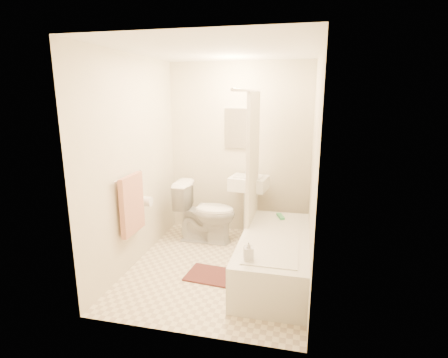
% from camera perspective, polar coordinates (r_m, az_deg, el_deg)
% --- Properties ---
extents(floor, '(2.40, 2.40, 0.00)m').
position_cam_1_polar(floor, '(4.21, -0.79, -14.17)').
color(floor, beige).
rests_on(floor, ground).
extents(ceiling, '(2.40, 2.40, 0.00)m').
position_cam_1_polar(ceiling, '(3.74, -0.92, 20.36)').
color(ceiling, white).
rests_on(ceiling, ground).
extents(wall_back, '(2.00, 0.02, 2.40)m').
position_cam_1_polar(wall_back, '(4.95, 2.50, 4.79)').
color(wall_back, beige).
rests_on(wall_back, ground).
extents(wall_left, '(0.02, 2.40, 2.40)m').
position_cam_1_polar(wall_left, '(4.15, -14.40, 2.63)').
color(wall_left, beige).
rests_on(wall_left, ground).
extents(wall_right, '(0.02, 2.40, 2.40)m').
position_cam_1_polar(wall_right, '(3.69, 14.40, 1.29)').
color(wall_right, beige).
rests_on(wall_right, ground).
extents(mirror, '(0.40, 0.03, 0.55)m').
position_cam_1_polar(mirror, '(4.89, 2.49, 8.22)').
color(mirror, white).
rests_on(mirror, wall_back).
extents(curtain_rod, '(0.03, 1.70, 0.03)m').
position_cam_1_polar(curtain_rod, '(3.76, 4.07, 14.19)').
color(curtain_rod, silver).
rests_on(curtain_rod, wall_back).
extents(shower_curtain, '(0.04, 0.80, 1.55)m').
position_cam_1_polar(shower_curtain, '(4.22, 4.75, 3.47)').
color(shower_curtain, silver).
rests_on(shower_curtain, curtain_rod).
extents(towel_bar, '(0.02, 0.60, 0.02)m').
position_cam_1_polar(towel_bar, '(3.93, -15.45, 0.49)').
color(towel_bar, silver).
rests_on(towel_bar, wall_left).
extents(towel, '(0.06, 0.45, 0.66)m').
position_cam_1_polar(towel, '(4.00, -14.79, -4.00)').
color(towel, '#CC7266').
rests_on(towel, towel_bar).
extents(toilet_paper, '(0.11, 0.12, 0.12)m').
position_cam_1_polar(toilet_paper, '(4.34, -12.47, -3.59)').
color(toilet_paper, white).
rests_on(toilet_paper, wall_left).
extents(toilet, '(0.83, 0.47, 0.81)m').
position_cam_1_polar(toilet, '(4.77, -3.02, -5.44)').
color(toilet, silver).
rests_on(toilet, floor).
extents(sink, '(0.53, 0.45, 0.96)m').
position_cam_1_polar(sink, '(4.85, 4.07, -4.21)').
color(sink, white).
rests_on(sink, floor).
extents(bathtub, '(0.72, 1.65, 0.46)m').
position_cam_1_polar(bathtub, '(3.97, 8.22, -12.36)').
color(bathtub, silver).
rests_on(bathtub, floor).
extents(bath_mat, '(0.57, 0.45, 0.02)m').
position_cam_1_polar(bath_mat, '(4.02, -2.06, -15.41)').
color(bath_mat, '#4F271C').
rests_on(bath_mat, floor).
extents(soap_bottle, '(0.11, 0.11, 0.19)m').
position_cam_1_polar(soap_bottle, '(3.29, 4.03, -11.61)').
color(soap_bottle, silver).
rests_on(soap_bottle, bathtub).
extents(scrub_brush, '(0.12, 0.20, 0.04)m').
position_cam_1_polar(scrub_brush, '(4.42, 9.21, -6.08)').
color(scrub_brush, '#3DA05D').
rests_on(scrub_brush, bathtub).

